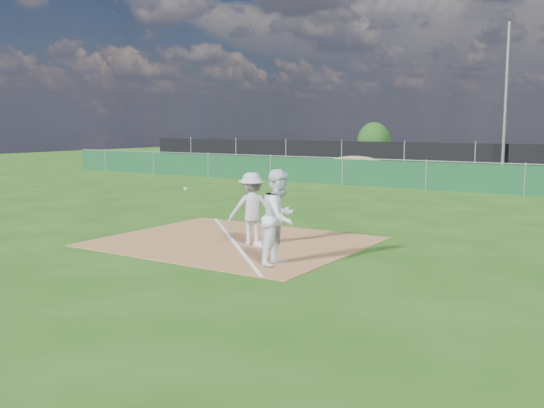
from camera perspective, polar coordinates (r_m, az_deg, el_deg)
The scene contains 14 objects.
ground at distance 22.36m, azimuth 10.16°, elevation 0.18°, with size 90.00×90.00×0.00m, color #204E10.
infield_dirt at distance 14.57m, azimuth -3.67°, elevation -3.56°, with size 6.00×5.00×0.02m, color #92633A.
foul_line at distance 14.57m, azimuth -3.67°, elevation -3.50°, with size 0.08×7.00×0.01m, color white.
green_fence at distance 26.96m, azimuth 14.30°, elevation 2.58°, with size 44.00×0.05×1.20m, color #103D20.
dirt_mound at distance 32.06m, azimuth 7.81°, elevation 3.46°, with size 3.38×2.60×1.17m, color #A37B4E.
black_fence at distance 34.61m, azimuth 18.56°, elevation 3.95°, with size 46.00×0.04×1.80m, color black.
parking_lot at distance 39.52m, azimuth 20.31°, elevation 2.97°, with size 46.00×9.00×0.01m, color black.
light_pole at distance 33.94m, azimuth 21.13°, elevation 9.02°, with size 0.16×0.16×8.00m, color slate.
first_base at distance 14.05m, azimuth -0.75°, elevation -3.74°, with size 0.38×0.38×0.08m, color white.
play_at_first at distance 14.03m, azimuth -1.91°, elevation -0.44°, with size 2.63×1.20×1.69m.
runner at distance 12.06m, azimuth 0.73°, elevation -1.26°, with size 0.94×0.73×1.92m, color white.
car_left at distance 40.37m, azimuth 10.96°, elevation 4.36°, with size 1.61×4.00×1.36m, color #929599.
car_mid at distance 39.69m, azimuth 20.32°, elevation 4.05°, with size 1.55×4.44×1.46m, color black.
tree_left at distance 46.61m, azimuth 9.57°, elevation 5.83°, with size 2.52×2.52×2.99m.
Camera 1 is at (8.51, -10.49, 2.79)m, focal length 40.00 mm.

